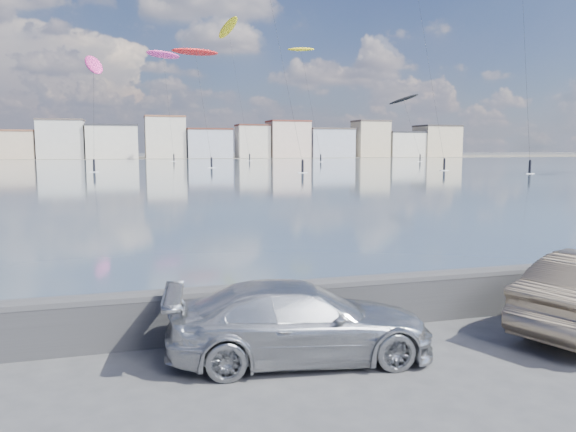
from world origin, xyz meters
name	(u,v)px	position (x,y,z in m)	size (l,w,h in m)	color
ground	(298,393)	(0.00, 0.00, 0.00)	(700.00, 700.00, 0.00)	#333335
bay_water	(139,169)	(0.00, 91.50, 0.01)	(500.00, 177.00, 0.00)	#384857
far_shore_strip	(131,158)	(0.00, 200.00, 0.01)	(500.00, 60.00, 0.00)	#4C473D
seawall	(258,307)	(0.00, 2.70, 0.58)	(400.00, 0.36, 1.08)	#28282B
far_buildings	(135,140)	(1.31, 186.00, 6.03)	(240.79, 13.26, 14.60)	beige
car_silver	(300,321)	(0.44, 1.32, 0.68)	(1.90, 4.66, 1.35)	#AEB1B5
kitesurfer_1	(94,66)	(-6.82, 93.94, 17.29)	(4.24, 18.39, 19.96)	#E5338C
kitesurfer_3	(301,51)	(41.71, 132.11, 27.99)	(7.62, 10.57, 29.61)	yellow
kitesurfer_11	(228,29)	(27.67, 157.42, 37.62)	(6.45, 20.79, 41.19)	yellow
kitesurfer_12	(163,56)	(8.67, 151.44, 28.35)	(10.72, 13.18, 29.88)	#E5338C
kitesurfer_15	(195,53)	(11.08, 100.94, 21.23)	(9.96, 11.33, 22.31)	red
kitesurfer_17	(404,100)	(72.30, 134.61, 16.62)	(7.44, 17.82, 18.71)	black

